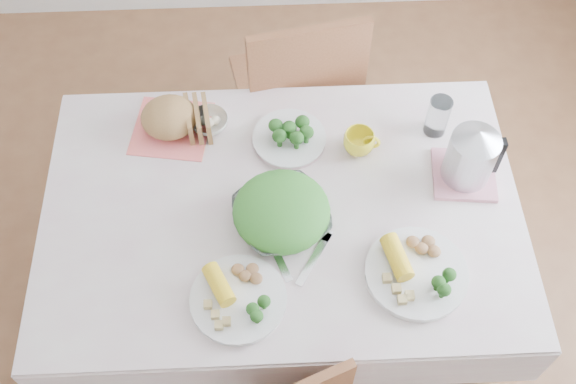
{
  "coord_description": "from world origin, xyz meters",
  "views": [
    {
      "loc": [
        -0.03,
        -1.11,
        2.55
      ],
      "look_at": [
        0.02,
        0.02,
        0.82
      ],
      "focal_mm": 42.0,
      "sensor_mm": 36.0,
      "label": 1
    }
  ],
  "objects_px": {
    "electric_kettle": "(472,154)",
    "salad_bowl": "(282,216)",
    "yellow_mug": "(359,142)",
    "dinner_plate_left": "(238,300)",
    "dining_table": "(283,264)",
    "chair_far": "(294,93)",
    "dinner_plate_right": "(416,274)"
  },
  "relations": [
    {
      "from": "dinner_plate_right",
      "to": "chair_far",
      "type": "bearing_deg",
      "value": 107.22
    },
    {
      "from": "dinner_plate_right",
      "to": "electric_kettle",
      "type": "relative_size",
      "value": 1.41
    },
    {
      "from": "dinner_plate_left",
      "to": "dinner_plate_right",
      "type": "distance_m",
      "value": 0.52
    },
    {
      "from": "dining_table",
      "to": "yellow_mug",
      "type": "height_order",
      "value": "yellow_mug"
    },
    {
      "from": "dining_table",
      "to": "dinner_plate_right",
      "type": "bearing_deg",
      "value": -33.22
    },
    {
      "from": "dinner_plate_left",
      "to": "electric_kettle",
      "type": "distance_m",
      "value": 0.84
    },
    {
      "from": "dining_table",
      "to": "yellow_mug",
      "type": "bearing_deg",
      "value": 39.57
    },
    {
      "from": "salad_bowl",
      "to": "yellow_mug",
      "type": "distance_m",
      "value": 0.38
    },
    {
      "from": "salad_bowl",
      "to": "yellow_mug",
      "type": "height_order",
      "value": "yellow_mug"
    },
    {
      "from": "salad_bowl",
      "to": "yellow_mug",
      "type": "bearing_deg",
      "value": 45.45
    },
    {
      "from": "chair_far",
      "to": "dinner_plate_right",
      "type": "bearing_deg",
      "value": 96.39
    },
    {
      "from": "salad_bowl",
      "to": "dinner_plate_left",
      "type": "height_order",
      "value": "salad_bowl"
    },
    {
      "from": "dinner_plate_left",
      "to": "electric_kettle",
      "type": "bearing_deg",
      "value": 29.11
    },
    {
      "from": "dining_table",
      "to": "chair_far",
      "type": "height_order",
      "value": "chair_far"
    },
    {
      "from": "yellow_mug",
      "to": "dining_table",
      "type": "bearing_deg",
      "value": -140.43
    },
    {
      "from": "yellow_mug",
      "to": "dinner_plate_left",
      "type": "bearing_deg",
      "value": -127.06
    },
    {
      "from": "chair_far",
      "to": "salad_bowl",
      "type": "distance_m",
      "value": 0.86
    },
    {
      "from": "yellow_mug",
      "to": "dinner_plate_right",
      "type": "bearing_deg",
      "value": -75.2
    },
    {
      "from": "dinner_plate_left",
      "to": "yellow_mug",
      "type": "relative_size",
      "value": 2.7
    },
    {
      "from": "chair_far",
      "to": "dinner_plate_right",
      "type": "xyz_separation_m",
      "value": [
        0.31,
        -0.99,
        0.31
      ]
    },
    {
      "from": "chair_far",
      "to": "yellow_mug",
      "type": "height_order",
      "value": "chair_far"
    },
    {
      "from": "dinner_plate_left",
      "to": "dinner_plate_right",
      "type": "xyz_separation_m",
      "value": [
        0.52,
        0.06,
        0.0
      ]
    },
    {
      "from": "chair_far",
      "to": "dinner_plate_right",
      "type": "height_order",
      "value": "chair_far"
    },
    {
      "from": "dining_table",
      "to": "electric_kettle",
      "type": "height_order",
      "value": "electric_kettle"
    },
    {
      "from": "salad_bowl",
      "to": "dinner_plate_right",
      "type": "height_order",
      "value": "salad_bowl"
    },
    {
      "from": "dining_table",
      "to": "chair_far",
      "type": "relative_size",
      "value": 1.4
    },
    {
      "from": "electric_kettle",
      "to": "salad_bowl",
      "type": "bearing_deg",
      "value": -179.82
    },
    {
      "from": "yellow_mug",
      "to": "electric_kettle",
      "type": "distance_m",
      "value": 0.36
    },
    {
      "from": "chair_far",
      "to": "dinner_plate_left",
      "type": "relative_size",
      "value": 3.58
    },
    {
      "from": "dining_table",
      "to": "dinner_plate_right",
      "type": "relative_size",
      "value": 4.62
    },
    {
      "from": "dining_table",
      "to": "yellow_mug",
      "type": "distance_m",
      "value": 0.55
    },
    {
      "from": "yellow_mug",
      "to": "electric_kettle",
      "type": "relative_size",
      "value": 0.48
    }
  ]
}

